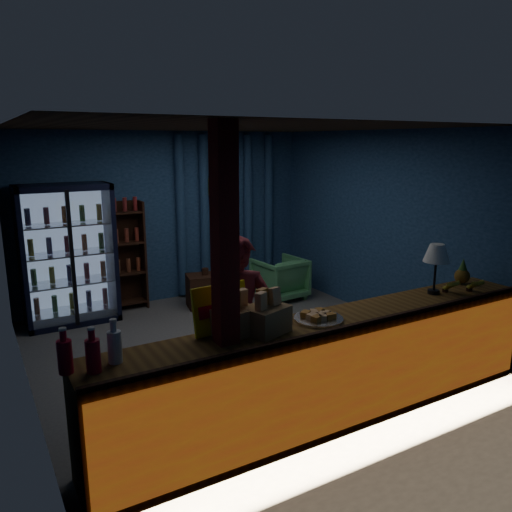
% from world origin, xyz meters
% --- Properties ---
extents(ground, '(4.60, 4.60, 0.00)m').
position_xyz_m(ground, '(0.00, 0.00, 0.00)').
color(ground, '#515154').
rests_on(ground, ground).
extents(room_walls, '(4.60, 4.60, 4.60)m').
position_xyz_m(room_walls, '(0.00, 0.00, 1.57)').
color(room_walls, navy).
rests_on(room_walls, ground).
extents(counter, '(4.40, 0.57, 0.99)m').
position_xyz_m(counter, '(0.00, -1.91, 0.48)').
color(counter, brown).
rests_on(counter, ground).
extents(support_post, '(0.16, 0.16, 2.60)m').
position_xyz_m(support_post, '(-1.05, -1.90, 1.30)').
color(support_post, maroon).
rests_on(support_post, ground).
extents(beverage_cooler, '(1.20, 0.62, 1.90)m').
position_xyz_m(beverage_cooler, '(-1.55, 1.92, 0.93)').
color(beverage_cooler, black).
rests_on(beverage_cooler, ground).
extents(bottle_shelf, '(0.50, 0.28, 1.60)m').
position_xyz_m(bottle_shelf, '(-0.70, 2.06, 0.79)').
color(bottle_shelf, black).
rests_on(bottle_shelf, ground).
extents(curtain_folds, '(1.74, 0.14, 2.50)m').
position_xyz_m(curtain_folds, '(1.00, 2.14, 1.30)').
color(curtain_folds, navy).
rests_on(curtain_folds, room_walls).
extents(framed_picture, '(0.36, 0.04, 0.28)m').
position_xyz_m(framed_picture, '(0.85, 2.10, 1.75)').
color(framed_picture, yellow).
rests_on(framed_picture, room_walls).
extents(shopkeeper, '(0.70, 0.58, 1.64)m').
position_xyz_m(shopkeeper, '(-0.63, -1.34, 0.82)').
color(shopkeeper, maroon).
rests_on(shopkeeper, ground).
extents(green_chair, '(0.76, 0.78, 0.66)m').
position_xyz_m(green_chair, '(1.50, 1.30, 0.33)').
color(green_chair, '#52A464').
rests_on(green_chair, ground).
extents(side_table, '(0.62, 0.50, 0.59)m').
position_xyz_m(side_table, '(0.32, 1.52, 0.25)').
color(side_table, black).
rests_on(side_table, ground).
extents(yellow_sign, '(0.49, 0.13, 0.39)m').
position_xyz_m(yellow_sign, '(-0.99, -1.68, 1.14)').
color(yellow_sign, yellow).
rests_on(yellow_sign, counter).
extents(soda_bottles, '(0.42, 0.18, 0.32)m').
position_xyz_m(soda_bottles, '(-2.04, -1.86, 1.08)').
color(soda_bottles, '#A90B26').
rests_on(soda_bottles, counter).
extents(snack_box_left, '(0.37, 0.33, 0.35)m').
position_xyz_m(snack_box_left, '(-0.92, -1.78, 1.07)').
color(snack_box_left, tan).
rests_on(snack_box_left, counter).
extents(snack_box_centre, '(0.40, 0.36, 0.35)m').
position_xyz_m(snack_box_centre, '(-0.68, -1.88, 1.08)').
color(snack_box_centre, tan).
rests_on(snack_box_centre, counter).
extents(pastry_tray, '(0.43, 0.43, 0.07)m').
position_xyz_m(pastry_tray, '(-0.15, -1.87, 0.97)').
color(pastry_tray, silver).
rests_on(pastry_tray, counter).
extents(banana_bunches, '(0.45, 0.28, 0.15)m').
position_xyz_m(banana_bunches, '(1.59, -1.94, 1.03)').
color(banana_bunches, gold).
rests_on(banana_bunches, counter).
extents(table_lamp, '(0.26, 0.26, 0.51)m').
position_xyz_m(table_lamp, '(1.31, -1.84, 1.35)').
color(table_lamp, black).
rests_on(table_lamp, counter).
extents(pineapple, '(0.16, 0.16, 0.28)m').
position_xyz_m(pineapple, '(1.85, -1.75, 1.06)').
color(pineapple, brown).
rests_on(pineapple, counter).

